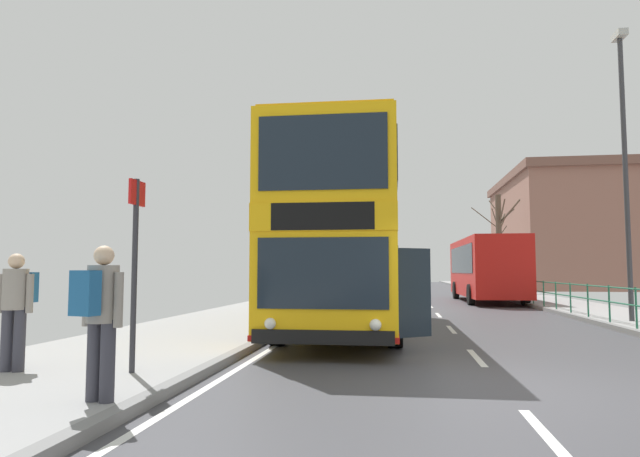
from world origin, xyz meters
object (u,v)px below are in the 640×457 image
object	(u,v)px
double_decker_bus_main	(348,240)
pedestrian_companion	(16,302)
bare_tree_far_00	(499,249)
bare_tree_far_01	(499,241)
street_lamp_far_side	(625,153)
pedestrian_with_backpack	(100,310)
background_building_01	(581,231)
background_bus_far_lane	(486,268)
bus_stop_sign_near	(135,253)

from	to	relation	value
double_decker_bus_main	pedestrian_companion	bearing A→B (deg)	-118.60
bare_tree_far_00	bare_tree_far_01	size ratio (longest dim) A/B	0.99
pedestrian_companion	street_lamp_far_side	bearing A→B (deg)	38.63
street_lamp_far_side	pedestrian_companion	bearing A→B (deg)	-141.37
bare_tree_far_00	bare_tree_far_01	bearing A→B (deg)	-99.59
pedestrian_with_backpack	background_building_01	distance (m)	50.93
background_bus_far_lane	bare_tree_far_00	xyz separation A→B (m)	(3.35, 15.28, 1.55)
bare_tree_far_01	background_building_01	world-z (taller)	background_building_01
pedestrian_companion	pedestrian_with_backpack	bearing A→B (deg)	-35.52
pedestrian_companion	bus_stop_sign_near	xyz separation A→B (m)	(1.73, 0.13, 0.71)
bus_stop_sign_near	double_decker_bus_main	bearing A→B (deg)	72.19
pedestrian_companion	double_decker_bus_main	bearing A→B (deg)	61.40
double_decker_bus_main	street_lamp_far_side	size ratio (longest dim) A/B	1.32
bare_tree_far_00	pedestrian_with_backpack	bearing A→B (deg)	-105.97
pedestrian_with_backpack	pedestrian_companion	world-z (taller)	pedestrian_with_backpack
double_decker_bus_main	street_lamp_far_side	xyz separation A→B (m)	(7.93, 2.07, 2.63)
background_bus_far_lane	street_lamp_far_side	world-z (taller)	street_lamp_far_side
background_bus_far_lane	bare_tree_far_01	world-z (taller)	bare_tree_far_01
pedestrian_with_backpack	bus_stop_sign_near	size ratio (longest dim) A/B	0.62
bus_stop_sign_near	background_building_01	xyz separation A→B (m)	(20.23, 45.07, 3.32)
pedestrian_with_backpack	bare_tree_far_00	xyz separation A→B (m)	(11.04, 38.57, 2.13)
bus_stop_sign_near	bare_tree_far_00	world-z (taller)	bare_tree_far_00
bare_tree_far_01	background_bus_far_lane	bearing A→B (deg)	-104.62
bare_tree_far_01	pedestrian_with_backpack	bearing A→B (deg)	-107.31
street_lamp_far_side	background_building_01	distance (m)	36.92
bus_stop_sign_near	background_building_01	world-z (taller)	background_building_01
double_decker_bus_main	bus_stop_sign_near	xyz separation A→B (m)	(-2.39, -7.43, -0.56)
bare_tree_far_00	double_decker_bus_main	bearing A→B (deg)	-107.21
background_bus_far_lane	background_building_01	distance (m)	26.63
street_lamp_far_side	bare_tree_far_01	xyz separation A→B (m)	(0.02, 20.47, -1.47)
double_decker_bus_main	street_lamp_far_side	world-z (taller)	street_lamp_far_side
pedestrian_companion	street_lamp_far_side	distance (m)	15.91
background_bus_far_lane	pedestrian_with_backpack	distance (m)	24.53
bus_stop_sign_near	bare_tree_far_00	xyz separation A→B (m)	(11.50, 36.87, 1.44)
double_decker_bus_main	pedestrian_with_backpack	xyz separation A→B (m)	(-1.92, -9.13, -1.25)
pedestrian_with_backpack	pedestrian_companion	size ratio (longest dim) A/B	1.02
pedestrian_with_backpack	street_lamp_far_side	size ratio (longest dim) A/B	0.20
bus_stop_sign_near	bare_tree_far_01	bearing A→B (deg)	70.97
bare_tree_far_00	background_building_01	size ratio (longest dim) A/B	0.35
pedestrian_companion	bare_tree_far_00	world-z (taller)	bare_tree_far_00
background_bus_far_lane	pedestrian_companion	xyz separation A→B (m)	(-9.88, -21.71, -0.60)
background_bus_far_lane	pedestrian_with_backpack	size ratio (longest dim) A/B	5.63
bus_stop_sign_near	background_building_01	bearing A→B (deg)	65.82
pedestrian_companion	background_bus_far_lane	bearing A→B (deg)	65.52
bus_stop_sign_near	bare_tree_far_00	size ratio (longest dim) A/B	0.43
pedestrian_companion	bare_tree_far_01	xyz separation A→B (m)	(12.07, 30.10, 2.43)
background_bus_far_lane	bus_stop_sign_near	size ratio (longest dim) A/B	3.50
pedestrian_with_backpack	bus_stop_sign_near	xyz separation A→B (m)	(-0.47, 1.70, 0.69)
double_decker_bus_main	bare_tree_far_00	size ratio (longest dim) A/B	1.76
pedestrian_companion	bare_tree_far_00	xyz separation A→B (m)	(13.24, 37.00, 2.15)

